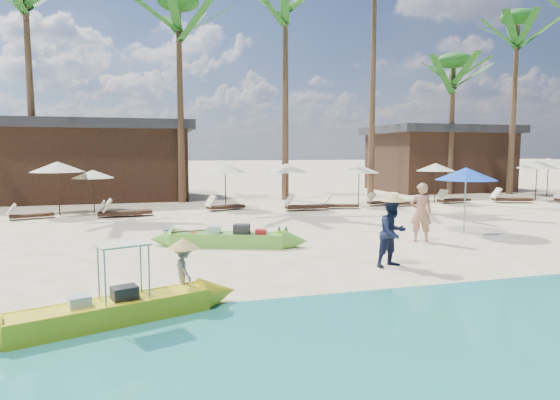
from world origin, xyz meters
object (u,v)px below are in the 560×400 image
object	(u,v)px
yellow_canoe	(113,311)
blue_umbrella	(466,174)
green_canoe	(228,239)
tourist	(421,212)

from	to	relation	value
yellow_canoe	blue_umbrella	distance (m)	11.92
green_canoe	tourist	bearing A→B (deg)	11.23
green_canoe	tourist	distance (m)	5.67
yellow_canoe	blue_umbrella	xyz separation A→B (m)	(10.44, 5.50, 1.72)
green_canoe	yellow_canoe	world-z (taller)	yellow_canoe
blue_umbrella	green_canoe	bearing A→B (deg)	-178.89
tourist	blue_umbrella	size ratio (longest dim) A/B	0.82
tourist	blue_umbrella	bearing A→B (deg)	-135.41
green_canoe	tourist	size ratio (longest dim) A/B	2.76
green_canoe	blue_umbrella	bearing A→B (deg)	20.47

